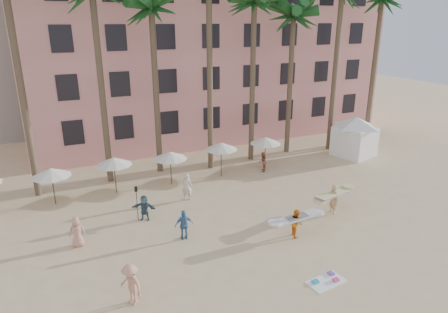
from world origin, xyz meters
name	(u,v)px	position (x,y,z in m)	size (l,w,h in m)	color
ground	(270,273)	(0.00, 0.00, 0.00)	(120.00, 120.00, 0.00)	#D1B789
pink_hotel	(203,55)	(7.00, 26.00, 8.00)	(35.00, 14.00, 16.00)	pink
umbrella_row	(143,158)	(-3.00, 12.50, 2.33)	(22.50, 2.70, 2.73)	#332B23
cabana	(355,133)	(15.82, 12.08, 2.07)	(5.53, 5.53, 3.50)	white
beach_towel	(327,280)	(2.08, -1.68, 0.03)	(1.90, 1.20, 0.14)	white
carrier_yellow	(334,197)	(6.87, 3.82, 1.06)	(3.34, 1.74, 1.89)	tan
carrier_white	(296,221)	(3.14, 2.43, 0.87)	(2.86, 0.92, 1.60)	orange
beachgoers	(166,218)	(-3.39, 5.81, 0.88)	(15.45, 12.57, 1.91)	#344C5B
paddle	(137,199)	(-4.54, 7.93, 1.41)	(0.18, 0.04, 2.23)	black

